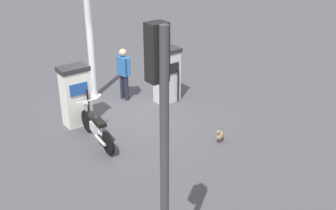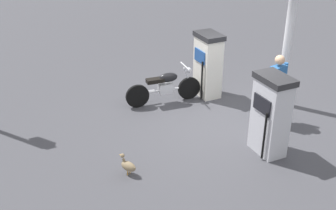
{
  "view_description": "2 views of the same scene",
  "coord_description": "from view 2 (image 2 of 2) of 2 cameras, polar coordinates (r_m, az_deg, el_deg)",
  "views": [
    {
      "loc": [
        9.52,
        -4.68,
        5.24
      ],
      "look_at": [
        1.22,
        0.52,
        0.69
      ],
      "focal_mm": 43.77,
      "sensor_mm": 36.0,
      "label": 1
    },
    {
      "loc": [
        4.12,
        7.58,
        4.77
      ],
      "look_at": [
        1.3,
        -0.0,
        0.66
      ],
      "focal_mm": 44.97,
      "sensor_mm": 36.0,
      "label": 2
    }
  ],
  "objects": [
    {
      "name": "attendant_person",
      "position": [
        9.7,
        14.52,
        2.68
      ],
      "size": [
        0.57,
        0.29,
        1.63
      ],
      "color": "#1E1E2D",
      "rests_on": "ground"
    },
    {
      "name": "fuel_pump_far",
      "position": [
        8.53,
        13.73,
        -1.28
      ],
      "size": [
        0.56,
        0.83,
        1.68
      ],
      "color": "silver",
      "rests_on": "ground"
    },
    {
      "name": "wandering_duck",
      "position": [
        7.98,
        -5.42,
        -8.19
      ],
      "size": [
        0.32,
        0.38,
        0.41
      ],
      "color": "#847051",
      "rests_on": "ground"
    },
    {
      "name": "ground_plane",
      "position": [
        9.86,
        7.1,
        -2.26
      ],
      "size": [
        120.0,
        120.0,
        0.0
      ],
      "primitive_type": "plane",
      "color": "#424247"
    },
    {
      "name": "fuel_pump_near",
      "position": [
        10.8,
        5.42,
        5.47
      ],
      "size": [
        0.58,
        0.82,
        1.67
      ],
      "color": "silver",
      "rests_on": "ground"
    },
    {
      "name": "motorcycle_near_pump",
      "position": [
        10.48,
        -0.42,
        2.52
      ],
      "size": [
        1.96,
        0.56,
        0.93
      ],
      "color": "black",
      "rests_on": "ground"
    },
    {
      "name": "canopy_support_pole",
      "position": [
        10.28,
        16.18,
        10.16
      ],
      "size": [
        0.4,
        0.4,
        4.13
      ],
      "color": "silver",
      "rests_on": "ground"
    }
  ]
}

